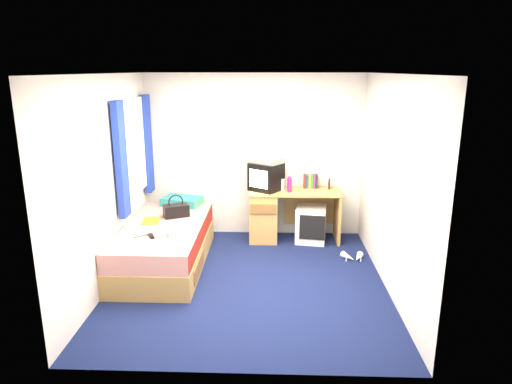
{
  "coord_description": "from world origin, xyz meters",
  "views": [
    {
      "loc": [
        0.27,
        -4.96,
        2.45
      ],
      "look_at": [
        0.06,
        0.7,
        0.92
      ],
      "focal_mm": 32.0,
      "sensor_mm": 36.0,
      "label": 1
    }
  ],
  "objects_px": {
    "remote_control": "(151,236)",
    "pink_water_bottle": "(289,185)",
    "storage_cube": "(311,224)",
    "handbag": "(176,210)",
    "water_bottle": "(141,233)",
    "pillow": "(182,201)",
    "magazine": "(151,221)",
    "aerosol_can": "(283,185)",
    "colour_swatch_fan": "(164,238)",
    "vcr": "(266,160)",
    "bed": "(165,245)",
    "picture_frame": "(329,184)",
    "towel": "(182,231)",
    "white_heels": "(353,257)",
    "desk": "(275,213)",
    "crt_tv": "(266,177)"
  },
  "relations": [
    {
      "from": "desk",
      "to": "towel",
      "type": "distance_m",
      "value": 1.76
    },
    {
      "from": "bed",
      "to": "water_bottle",
      "type": "height_order",
      "value": "water_bottle"
    },
    {
      "from": "desk",
      "to": "picture_frame",
      "type": "relative_size",
      "value": 9.29
    },
    {
      "from": "pillow",
      "to": "magazine",
      "type": "distance_m",
      "value": 0.79
    },
    {
      "from": "aerosol_can",
      "to": "water_bottle",
      "type": "height_order",
      "value": "aerosol_can"
    },
    {
      "from": "pillow",
      "to": "colour_swatch_fan",
      "type": "bearing_deg",
      "value": -87.87
    },
    {
      "from": "storage_cube",
      "to": "bed",
      "type": "bearing_deg",
      "value": -146.2
    },
    {
      "from": "storage_cube",
      "to": "white_heels",
      "type": "height_order",
      "value": "storage_cube"
    },
    {
      "from": "pillow",
      "to": "desk",
      "type": "bearing_deg",
      "value": 4.34
    },
    {
      "from": "vcr",
      "to": "towel",
      "type": "height_order",
      "value": "vcr"
    },
    {
      "from": "water_bottle",
      "to": "bed",
      "type": "bearing_deg",
      "value": 66.36
    },
    {
      "from": "bed",
      "to": "pink_water_bottle",
      "type": "xyz_separation_m",
      "value": [
        1.62,
        0.89,
        0.58
      ]
    },
    {
      "from": "storage_cube",
      "to": "colour_swatch_fan",
      "type": "distance_m",
      "value": 2.31
    },
    {
      "from": "pillow",
      "to": "crt_tv",
      "type": "bearing_deg",
      "value": 4.86
    },
    {
      "from": "vcr",
      "to": "magazine",
      "type": "distance_m",
      "value": 1.82
    },
    {
      "from": "towel",
      "to": "pillow",
      "type": "bearing_deg",
      "value": 100.98
    },
    {
      "from": "colour_swatch_fan",
      "to": "white_heels",
      "type": "relative_size",
      "value": 0.7
    },
    {
      "from": "bed",
      "to": "towel",
      "type": "xyz_separation_m",
      "value": [
        0.31,
        -0.36,
        0.33
      ]
    },
    {
      "from": "towel",
      "to": "remote_control",
      "type": "distance_m",
      "value": 0.36
    },
    {
      "from": "crt_tv",
      "to": "aerosol_can",
      "type": "height_order",
      "value": "crt_tv"
    },
    {
      "from": "pink_water_bottle",
      "to": "storage_cube",
      "type": "bearing_deg",
      "value": 4.78
    },
    {
      "from": "magazine",
      "to": "water_bottle",
      "type": "bearing_deg",
      "value": -87.67
    },
    {
      "from": "remote_control",
      "to": "colour_swatch_fan",
      "type": "bearing_deg",
      "value": -44.0
    },
    {
      "from": "pink_water_bottle",
      "to": "aerosol_can",
      "type": "bearing_deg",
      "value": 140.12
    },
    {
      "from": "picture_frame",
      "to": "white_heels",
      "type": "relative_size",
      "value": 0.45
    },
    {
      "from": "remote_control",
      "to": "pink_water_bottle",
      "type": "bearing_deg",
      "value": 13.13
    },
    {
      "from": "remote_control",
      "to": "picture_frame",
      "type": "bearing_deg",
      "value": 9.1
    },
    {
      "from": "magazine",
      "to": "colour_swatch_fan",
      "type": "height_order",
      "value": "magazine"
    },
    {
      "from": "magazine",
      "to": "pillow",
      "type": "bearing_deg",
      "value": 70.36
    },
    {
      "from": "water_bottle",
      "to": "colour_swatch_fan",
      "type": "bearing_deg",
      "value": -16.5
    },
    {
      "from": "vcr",
      "to": "white_heels",
      "type": "xyz_separation_m",
      "value": [
        1.17,
        -0.75,
        -1.15
      ]
    },
    {
      "from": "colour_swatch_fan",
      "to": "white_heels",
      "type": "height_order",
      "value": "colour_swatch_fan"
    },
    {
      "from": "water_bottle",
      "to": "pink_water_bottle",
      "type": "bearing_deg",
      "value": 35.55
    },
    {
      "from": "pillow",
      "to": "pink_water_bottle",
      "type": "relative_size",
      "value": 2.63
    },
    {
      "from": "storage_cube",
      "to": "colour_swatch_fan",
      "type": "height_order",
      "value": "colour_swatch_fan"
    },
    {
      "from": "aerosol_can",
      "to": "picture_frame",
      "type": "bearing_deg",
      "value": 11.95
    },
    {
      "from": "desk",
      "to": "storage_cube",
      "type": "distance_m",
      "value": 0.54
    },
    {
      "from": "picture_frame",
      "to": "remote_control",
      "type": "height_order",
      "value": "picture_frame"
    },
    {
      "from": "colour_swatch_fan",
      "to": "white_heels",
      "type": "xyz_separation_m",
      "value": [
        2.33,
        0.72,
        -0.51
      ]
    },
    {
      "from": "water_bottle",
      "to": "storage_cube",
      "type": "bearing_deg",
      "value": 31.69
    },
    {
      "from": "storage_cube",
      "to": "crt_tv",
      "type": "bearing_deg",
      "value": -177.85
    },
    {
      "from": "crt_tv",
      "to": "pink_water_bottle",
      "type": "bearing_deg",
      "value": 17.48
    },
    {
      "from": "handbag",
      "to": "water_bottle",
      "type": "bearing_deg",
      "value": -134.14
    },
    {
      "from": "storage_cube",
      "to": "aerosol_can",
      "type": "xyz_separation_m",
      "value": [
        -0.42,
        0.05,
        0.57
      ]
    },
    {
      "from": "storage_cube",
      "to": "vcr",
      "type": "relative_size",
      "value": 1.19
    },
    {
      "from": "towel",
      "to": "magazine",
      "type": "bearing_deg",
      "value": 135.0
    },
    {
      "from": "crt_tv",
      "to": "remote_control",
      "type": "xyz_separation_m",
      "value": [
        -1.33,
        -1.41,
        -0.4
      ]
    },
    {
      "from": "bed",
      "to": "vcr",
      "type": "bearing_deg",
      "value": 37.67
    },
    {
      "from": "storage_cube",
      "to": "magazine",
      "type": "xyz_separation_m",
      "value": [
        -2.14,
        -0.77,
        0.28
      ]
    },
    {
      "from": "picture_frame",
      "to": "aerosol_can",
      "type": "distance_m",
      "value": 0.7
    }
  ]
}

